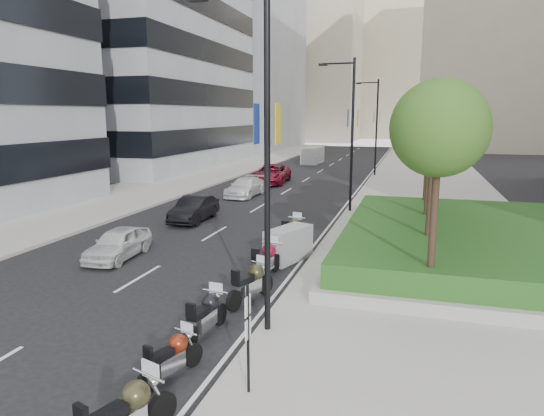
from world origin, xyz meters
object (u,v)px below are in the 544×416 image
at_px(motorcycle_4, 266,261).
at_px(motorcycle_6, 292,231).
at_px(car_a, 118,243).
at_px(motorcycle_5, 289,244).
at_px(delivery_van, 312,156).
at_px(car_d, 271,174).
at_px(motorcycle_2, 206,315).
at_px(motorcycle_3, 251,283).
at_px(car_b, 194,209).
at_px(lamp_post_1, 350,128).
at_px(car_c, 245,187).
at_px(motorcycle_1, 172,357).
at_px(lamp_post_2, 375,123).
at_px(lamp_post_0, 261,146).
at_px(parking_sign, 248,333).

height_order(motorcycle_4, motorcycle_6, motorcycle_4).
bearing_deg(car_a, motorcycle_6, 28.07).
relative_size(motorcycle_5, delivery_van, 0.52).
bearing_deg(car_d, motorcycle_5, -76.03).
distance_m(motorcycle_2, motorcycle_3, 2.63).
distance_m(motorcycle_3, car_b, 12.38).
distance_m(lamp_post_1, car_a, 14.99).
bearing_deg(car_c, motorcycle_1, -72.61).
height_order(lamp_post_1, delivery_van, lamp_post_1).
bearing_deg(lamp_post_2, lamp_post_1, -90.00).
bearing_deg(delivery_van, lamp_post_0, -75.44).
xyz_separation_m(motorcycle_1, car_d, (-6.80, 30.68, 0.28)).
distance_m(motorcycle_2, motorcycle_4, 4.90).
height_order(lamp_post_2, motorcycle_3, lamp_post_2).
distance_m(motorcycle_4, car_d, 24.55).
distance_m(lamp_post_2, delivery_van, 13.93).
height_order(motorcycle_1, car_c, car_c).
xyz_separation_m(parking_sign, motorcycle_3, (-1.65, 5.03, -0.83)).
height_order(lamp_post_2, motorcycle_1, lamp_post_2).
bearing_deg(parking_sign, motorcycle_5, 99.60).
relative_size(parking_sign, motorcycle_5, 1.02).
relative_size(lamp_post_0, motorcycle_2, 4.04).
xyz_separation_m(lamp_post_1, lamp_post_2, (0.00, 18.00, 0.00)).
bearing_deg(car_b, lamp_post_0, -59.82).
bearing_deg(lamp_post_0, car_b, 122.49).
relative_size(lamp_post_2, motorcycle_4, 3.69).
height_order(car_b, car_c, car_b).
distance_m(motorcycle_2, delivery_van, 46.60).
xyz_separation_m(motorcycle_5, car_c, (-6.94, 14.37, -0.02)).
height_order(motorcycle_6, car_c, car_c).
relative_size(car_a, car_c, 0.81).
relative_size(car_b, delivery_van, 0.89).
xyz_separation_m(car_a, car_b, (-0.08, 7.35, 0.05)).
relative_size(motorcycle_3, car_b, 0.55).
xyz_separation_m(lamp_post_0, delivery_van, (-8.09, 45.54, -4.18)).
relative_size(motorcycle_4, motorcycle_5, 1.00).
xyz_separation_m(parking_sign, motorcycle_1, (-1.88, 0.23, -0.93)).
relative_size(car_c, car_d, 0.80).
bearing_deg(car_a, lamp_post_2, 71.64).
relative_size(motorcycle_2, car_a, 0.60).
xyz_separation_m(car_c, delivery_van, (-0.18, 24.58, 0.22)).
distance_m(parking_sign, motorcycle_6, 12.14).
distance_m(lamp_post_1, parking_sign, 20.33).
bearing_deg(motorcycle_2, delivery_van, 13.45).
xyz_separation_m(motorcycle_3, car_c, (-6.92, 18.93, 0.05)).
xyz_separation_m(motorcycle_1, motorcycle_3, (0.24, 4.79, 0.10)).
relative_size(lamp_post_0, car_d, 1.55).
bearing_deg(lamp_post_0, motorcycle_5, 98.33).
bearing_deg(lamp_post_2, motorcycle_5, -91.95).
xyz_separation_m(motorcycle_4, car_c, (-6.68, 16.64, 0.02)).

